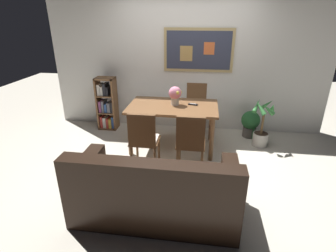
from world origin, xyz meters
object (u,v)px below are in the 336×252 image
at_px(leather_couch, 155,192).
at_px(bookshelf, 107,106).
at_px(dining_table, 173,111).
at_px(tv_remote, 193,104).
at_px(dining_chair_near_right, 191,140).
at_px(flower_vase, 175,94).
at_px(dining_chair_far_right, 196,103).
at_px(potted_ivy, 250,123).
at_px(potted_palm, 262,128).
at_px(dining_chair_near_left, 144,137).

relative_size(leather_couch, bookshelf, 1.76).
xyz_separation_m(dining_table, leather_couch, (0.01, -1.70, -0.34)).
relative_size(leather_couch, tv_remote, 11.11).
xyz_separation_m(dining_table, tv_remote, (0.32, 0.07, 0.11)).
relative_size(dining_chair_near_right, tv_remote, 5.61).
bearing_deg(flower_vase, dining_chair_far_right, 68.10).
distance_m(dining_chair_near_right, potted_ivy, 1.76).
distance_m(potted_ivy, flower_vase, 1.60).
bearing_deg(leather_couch, dining_chair_far_right, 82.40).
height_order(bookshelf, potted_palm, bookshelf).
xyz_separation_m(leather_couch, potted_ivy, (1.36, 2.32, -0.04)).
distance_m(dining_table, dining_chair_near_right, 0.87).
height_order(dining_table, tv_remote, tv_remote).
xyz_separation_m(dining_table, potted_ivy, (1.36, 0.62, -0.38)).
distance_m(bookshelf, potted_palm, 2.90).
bearing_deg(leather_couch, flower_vase, 89.34).
bearing_deg(dining_table, dining_chair_near_left, -111.78).
xyz_separation_m(dining_chair_near_right, potted_ivy, (1.02, 1.41, -0.26)).
height_order(leather_couch, tv_remote, leather_couch).
bearing_deg(potted_palm, bookshelf, 172.45).
bearing_deg(dining_table, potted_ivy, 24.35).
height_order(dining_chair_far_right, leather_couch, dining_chair_far_right).
distance_m(dining_chair_near_left, leather_couch, 1.00).
relative_size(bookshelf, potted_palm, 1.23).
bearing_deg(leather_couch, dining_chair_near_left, 109.57).
distance_m(bookshelf, tv_remote, 1.82).
bearing_deg(dining_chair_near_left, dining_chair_near_right, 0.19).
xyz_separation_m(dining_table, bookshelf, (-1.38, 0.64, -0.19)).
relative_size(dining_table, tv_remote, 8.91).
bearing_deg(bookshelf, leather_couch, -59.44).
distance_m(leather_couch, bookshelf, 2.73).
bearing_deg(bookshelf, dining_table, -25.03).
bearing_deg(tv_remote, potted_ivy, 27.62).
bearing_deg(potted_palm, flower_vase, -171.36).
bearing_deg(potted_palm, tv_remote, -170.80).
relative_size(potted_palm, tv_remote, 5.14).
height_order(dining_table, dining_chair_near_left, dining_chair_near_left).
relative_size(potted_ivy, flower_vase, 1.80).
xyz_separation_m(bookshelf, flower_vase, (1.41, -0.60, 0.47)).
relative_size(bookshelf, potted_ivy, 1.86).
bearing_deg(dining_table, potted_palm, 9.92).
bearing_deg(potted_palm, dining_chair_far_right, 153.71).
relative_size(dining_chair_near_left, bookshelf, 0.89).
bearing_deg(potted_ivy, dining_table, -155.65).
relative_size(dining_table, potted_ivy, 2.63).
bearing_deg(dining_chair_near_left, leather_couch, -70.43).
height_order(dining_chair_far_right, potted_palm, dining_chair_far_right).
height_order(dining_table, dining_chair_far_right, dining_chair_far_right).
relative_size(dining_chair_near_left, dining_chair_far_right, 1.00).
height_order(dining_table, flower_vase, flower_vase).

